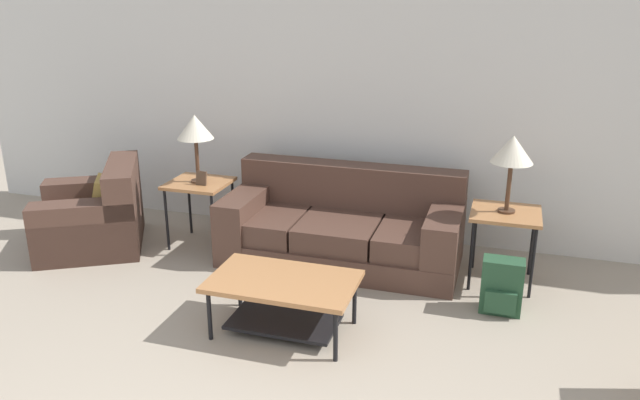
{
  "coord_description": "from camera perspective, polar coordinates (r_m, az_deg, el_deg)",
  "views": [
    {
      "loc": [
        1.2,
        -1.47,
        2.37
      ],
      "look_at": [
        -0.14,
        2.89,
        0.8
      ],
      "focal_mm": 35.0,
      "sensor_mm": 36.0,
      "label": 1
    }
  ],
  "objects": [
    {
      "name": "picture_frame",
      "position": [
        5.84,
        -10.79,
        1.98
      ],
      "size": [
        0.1,
        0.04,
        0.13
      ],
      "color": "#4C3828",
      "rests_on": "side_table_left"
    },
    {
      "name": "armchair",
      "position": [
        6.3,
        -19.88,
        -1.48
      ],
      "size": [
        1.28,
        1.31,
        0.8
      ],
      "color": "#4C3328",
      "rests_on": "ground_plane"
    },
    {
      "name": "couch",
      "position": [
        5.63,
        2.1,
        -2.66
      ],
      "size": [
        2.1,
        0.95,
        0.82
      ],
      "color": "#4C3328",
      "rests_on": "ground_plane"
    },
    {
      "name": "table_lamp_right",
      "position": [
        5.15,
        17.19,
        4.33
      ],
      "size": [
        0.34,
        0.34,
        0.63
      ],
      "color": "#472D1E",
      "rests_on": "side_table_right"
    },
    {
      "name": "side_table_left",
      "position": [
        5.98,
        -11.0,
        1.06
      ],
      "size": [
        0.56,
        0.52,
        0.63
      ],
      "color": "#A87042",
      "rests_on": "ground_plane"
    },
    {
      "name": "coffee_table",
      "position": [
        4.48,
        -3.37,
        -8.47
      ],
      "size": [
        1.04,
        0.63,
        0.42
      ],
      "color": "#A87042",
      "rests_on": "ground_plane"
    },
    {
      "name": "table_lamp_left",
      "position": [
        5.83,
        -11.36,
        6.45
      ],
      "size": [
        0.34,
        0.34,
        0.63
      ],
      "color": "#472D1E",
      "rests_on": "side_table_left"
    },
    {
      "name": "side_table_right",
      "position": [
        5.32,
        16.59,
        -1.69
      ],
      "size": [
        0.56,
        0.52,
        0.63
      ],
      "color": "#A87042",
      "rests_on": "ground_plane"
    },
    {
      "name": "wall_back",
      "position": [
        5.98,
        5.33,
        8.59
      ],
      "size": [
        9.02,
        0.06,
        2.6
      ],
      "color": "silver",
      "rests_on": "ground_plane"
    },
    {
      "name": "backpack",
      "position": [
        4.96,
        16.28,
        -7.64
      ],
      "size": [
        0.31,
        0.25,
        0.43
      ],
      "color": "#23472D",
      "rests_on": "ground_plane"
    }
  ]
}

